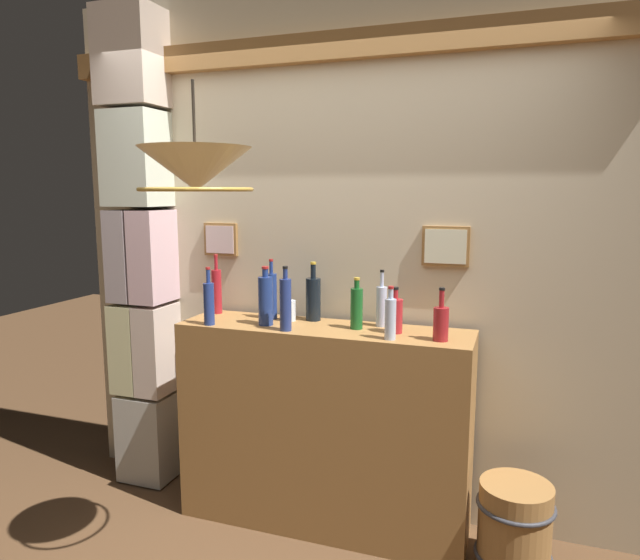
% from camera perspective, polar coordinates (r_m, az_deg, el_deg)
% --- Properties ---
extents(panelled_rear_partition, '(3.19, 0.15, 2.83)m').
position_cam_1_polar(panelled_rear_partition, '(3.09, 1.98, 3.65)').
color(panelled_rear_partition, '#BCAD8E').
rests_on(panelled_rear_partition, ground).
extents(stone_pillar, '(0.34, 0.33, 2.75)m').
position_cam_1_polar(stone_pillar, '(3.51, -17.26, 2.60)').
color(stone_pillar, '#A9A79C').
rests_on(stone_pillar, ground).
extents(bar_shelf_unit, '(1.51, 0.39, 1.08)m').
position_cam_1_polar(bar_shelf_unit, '(3.07, 0.32, -14.53)').
color(bar_shelf_unit, olive).
rests_on(bar_shelf_unit, ground).
extents(liquor_bottle_vodka, '(0.08, 0.08, 0.23)m').
position_cam_1_polar(liquor_bottle_vodka, '(2.79, 7.53, -3.49)').
color(liquor_bottle_vodka, maroon).
rests_on(liquor_bottle_vodka, bar_shelf_unit).
extents(liquor_bottle_whiskey, '(0.06, 0.06, 0.26)m').
position_cam_1_polar(liquor_bottle_whiskey, '(2.85, 3.70, -2.76)').
color(liquor_bottle_whiskey, '#185621').
rests_on(liquor_bottle_whiskey, bar_shelf_unit).
extents(liquor_bottle_port, '(0.07, 0.07, 0.25)m').
position_cam_1_polar(liquor_bottle_port, '(2.68, 12.05, -4.19)').
color(liquor_bottle_port, maroon).
rests_on(liquor_bottle_port, bar_shelf_unit).
extents(liquor_bottle_gin, '(0.06, 0.06, 0.34)m').
position_cam_1_polar(liquor_bottle_gin, '(3.25, -10.33, -1.03)').
color(liquor_bottle_gin, maroon).
rests_on(liquor_bottle_gin, bar_shelf_unit).
extents(liquor_bottle_rye, '(0.05, 0.05, 0.29)m').
position_cam_1_polar(liquor_bottle_rye, '(2.91, 6.20, -2.53)').
color(liquor_bottle_rye, '#AEBAD7').
rests_on(liquor_bottle_rye, bar_shelf_unit).
extents(liquor_bottle_vermouth, '(0.08, 0.08, 0.32)m').
position_cam_1_polar(liquor_bottle_vermouth, '(3.03, -0.68, -1.82)').
color(liquor_bottle_vermouth, black).
rests_on(liquor_bottle_vermouth, bar_shelf_unit).
extents(liquor_bottle_scotch, '(0.05, 0.05, 0.25)m').
position_cam_1_polar(liquor_bottle_scotch, '(2.66, 7.08, -3.77)').
color(liquor_bottle_scotch, '#ACBAD2').
rests_on(liquor_bottle_scotch, bar_shelf_unit).
extents(liquor_bottle_rum, '(0.06, 0.06, 0.33)m').
position_cam_1_polar(liquor_bottle_rum, '(3.08, -4.89, -1.53)').
color(liquor_bottle_rum, navy).
rests_on(liquor_bottle_rum, bar_shelf_unit).
extents(liquor_bottle_amaro, '(0.08, 0.08, 0.31)m').
position_cam_1_polar(liquor_bottle_amaro, '(2.93, -5.48, -2.01)').
color(liquor_bottle_amaro, navy).
rests_on(liquor_bottle_amaro, bar_shelf_unit).
extents(liquor_bottle_mezcal, '(0.06, 0.06, 0.30)m').
position_cam_1_polar(liquor_bottle_mezcal, '(2.98, -11.09, -2.23)').
color(liquor_bottle_mezcal, navy).
rests_on(liquor_bottle_mezcal, bar_shelf_unit).
extents(liquor_bottle_brandy, '(0.06, 0.06, 0.32)m').
position_cam_1_polar(liquor_bottle_brandy, '(2.81, -3.48, -2.39)').
color(liquor_bottle_brandy, navy).
rests_on(liquor_bottle_brandy, bar_shelf_unit).
extents(glass_tumbler_rocks, '(0.07, 0.07, 0.11)m').
position_cam_1_polar(glass_tumbler_rocks, '(3.04, -3.12, -3.08)').
color(glass_tumbler_rocks, silver).
rests_on(glass_tumbler_rocks, bar_shelf_unit).
extents(pendant_lamp, '(0.45, 0.45, 0.42)m').
position_cam_1_polar(pendant_lamp, '(2.32, -12.39, 10.66)').
color(pendant_lamp, beige).
extents(wooden_barrel, '(0.35, 0.35, 0.44)m').
position_cam_1_polar(wooden_barrel, '(2.98, 18.92, -22.62)').
color(wooden_barrel, olive).
rests_on(wooden_barrel, ground).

